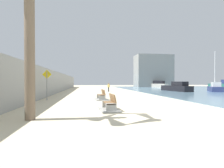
{
  "coord_description": "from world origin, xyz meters",
  "views": [
    {
      "loc": [
        -2.66,
        -9.32,
        1.71
      ],
      "look_at": [
        0.81,
        14.76,
        1.4
      ],
      "focal_mm": 27.73,
      "sensor_mm": 36.0,
      "label": 1
    }
  ],
  "objects": [
    {
      "name": "person_walking",
      "position": [
        1.0,
        20.11,
        0.88
      ],
      "size": [
        0.33,
        0.46,
        1.54
      ],
      "color": "#333338",
      "rests_on": "ground"
    },
    {
      "name": "bench_near",
      "position": [
        -1.33,
        1.03,
        0.23
      ],
      "size": [
        1.22,
        2.16,
        0.98
      ],
      "color": "#9E9E99",
      "rests_on": "ground"
    },
    {
      "name": "boat_mid_bay",
      "position": [
        13.42,
        20.04,
        0.69
      ],
      "size": [
        2.55,
        7.41,
        1.72
      ],
      "color": "black",
      "rests_on": "water_bay"
    },
    {
      "name": "harbor_building",
      "position": [
        19.3,
        46.0,
        5.29
      ],
      "size": [
        12.0,
        6.0,
        10.58
      ],
      "primitive_type": "cube",
      "color": "gray",
      "rests_on": "ground"
    },
    {
      "name": "boat_outer",
      "position": [
        18.92,
        42.56,
        0.79
      ],
      "size": [
        5.93,
        7.69,
        6.73
      ],
      "color": "beige",
      "rests_on": "water_bay"
    },
    {
      "name": "seawall",
      "position": [
        -7.5,
        18.0,
        1.61
      ],
      "size": [
        0.8,
        64.0,
        3.22
      ],
      "primitive_type": "cube",
      "color": "#9E9E99",
      "rests_on": "ground"
    },
    {
      "name": "boat_far_left",
      "position": [
        19.19,
        17.57,
        0.68
      ],
      "size": [
        3.41,
        4.46,
        7.02
      ],
      "color": "navy",
      "rests_on": "water_bay"
    },
    {
      "name": "pedestrian_sign",
      "position": [
        -6.36,
        7.44,
        1.76
      ],
      "size": [
        0.85,
        0.08,
        2.83
      ],
      "color": "slate",
      "rests_on": "ground"
    },
    {
      "name": "bench_far",
      "position": [
        -1.33,
        7.17,
        0.23
      ],
      "size": [
        1.26,
        2.18,
        0.98
      ],
      "color": "#9E9E99",
      "rests_on": "ground"
    },
    {
      "name": "ground_plane",
      "position": [
        0.0,
        18.0,
        0.0
      ],
      "size": [
        120.0,
        120.0,
        0.0
      ],
      "primitive_type": "plane",
      "color": "beige"
    }
  ]
}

